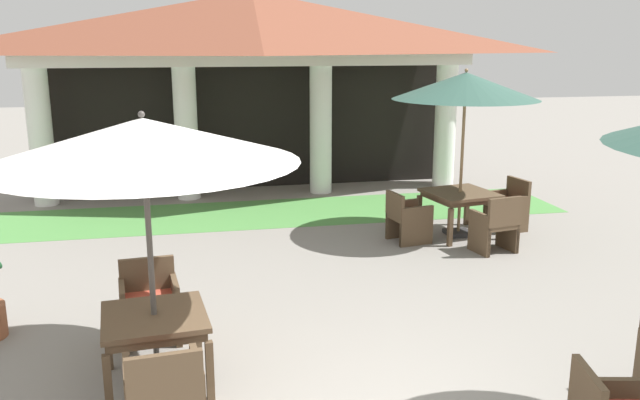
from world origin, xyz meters
The scene contains 11 objects.
background_pavilion centered at (0.00, 9.21, 3.15)m, with size 9.55×2.70×4.13m.
lawn_strip centered at (0.00, 7.55, 0.00)m, with size 11.35×2.12×0.01m, color #519347.
patio_table_near_foreground centered at (-1.77, 1.42, 0.61)m, with size 1.04×1.04×0.71m.
patio_umbrella_near_foreground centered at (-1.77, 1.42, 2.33)m, with size 2.76×2.76×2.60m.
patio_chair_near_foreground_south centered at (-1.66, 0.43, 0.43)m, with size 0.66×0.64×0.90m.
patio_chair_near_foreground_north centered at (-1.87, 2.41, 0.42)m, with size 0.66×0.58×0.88m.
patio_table_mid_right centered at (3.02, 5.50, 0.65)m, with size 1.21×1.21×0.74m.
patio_umbrella_mid_right centered at (3.02, 5.50, 2.46)m, with size 2.36×2.36×2.75m.
patio_chair_mid_right_west centered at (2.05, 5.32, 0.39)m, with size 0.67×0.64×0.83m.
patio_chair_mid_right_south centered at (3.20, 4.53, 0.42)m, with size 0.68×0.61×0.91m.
patio_chair_mid_right_east centered at (3.99, 5.69, 0.41)m, with size 0.62×0.69×0.87m.
Camera 1 is at (-1.39, -4.51, 3.20)m, focal length 37.19 mm.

